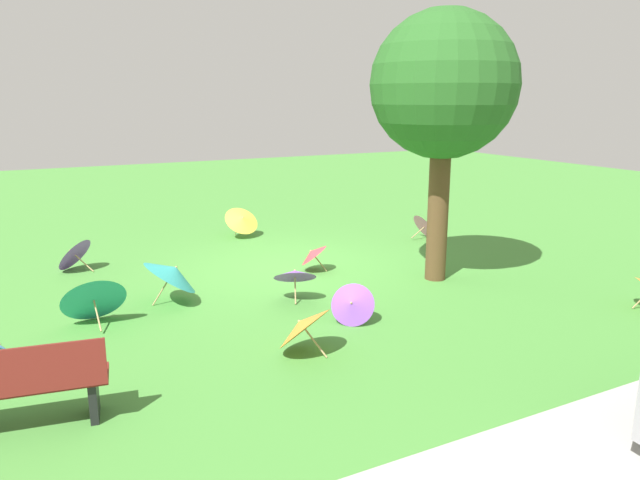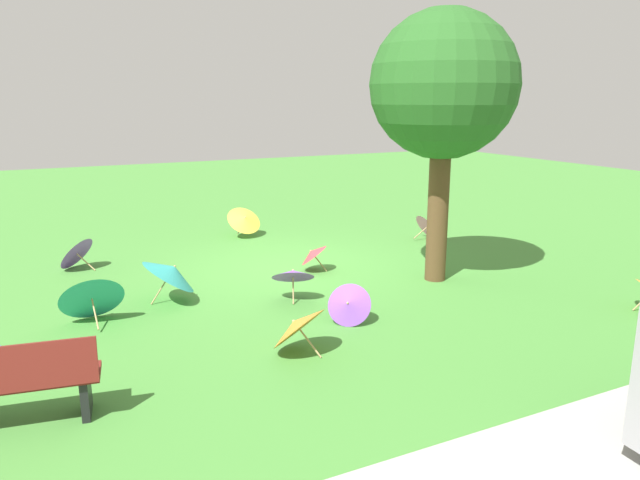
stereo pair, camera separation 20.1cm
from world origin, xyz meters
TOP-DOWN VIEW (x-y plane):
  - ground at (0.00, 0.00)m, footprint 40.00×40.00m
  - park_bench at (4.76, 3.94)m, footprint 1.66×0.73m
  - shade_tree at (-1.94, 1.78)m, footprint 2.47×2.47m
  - parasol_purple_0 at (0.78, 1.66)m, footprint 0.88×0.87m
  - parasol_teal_0 at (2.54, 0.92)m, footprint 0.95×0.99m
  - parasol_purple_1 at (0.51, 2.99)m, footprint 0.76×0.75m
  - parasol_pink_0 at (-3.71, -0.80)m, footprint 0.66×0.68m
  - parasol_purple_3 at (3.76, -1.78)m, footprint 0.92×0.93m
  - parasol_orange_0 at (1.57, 3.57)m, footprint 1.05×1.03m
  - parasol_red_0 at (-0.20, 0.34)m, footprint 0.76×0.77m
  - parasol_teal_1 at (3.77, 1.26)m, footprint 0.93×0.85m
  - parasol_yellow_1 at (-0.01, -2.88)m, footprint 0.89×0.79m

SIDE VIEW (x-z plane):
  - ground at x=0.00m, z-range 0.00..0.00m
  - parasol_purple_1 at x=0.51m, z-range 0.00..0.61m
  - parasol_pink_0 at x=-3.71m, z-range 0.00..0.64m
  - parasol_purple_3 at x=3.76m, z-range 0.00..0.68m
  - parasol_red_0 at x=-0.20m, z-range 0.06..0.63m
  - parasol_orange_0 at x=1.57m, z-range 0.03..0.73m
  - parasol_teal_1 at x=3.77m, z-range 0.00..0.82m
  - parasol_yellow_1 at x=-0.01m, z-range 0.06..0.79m
  - parasol_purple_0 at x=0.78m, z-range 0.11..0.75m
  - park_bench at x=4.76m, z-range 0.01..0.92m
  - parasol_teal_0 at x=2.54m, z-range 0.08..0.92m
  - shade_tree at x=-1.94m, z-range 1.02..5.64m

